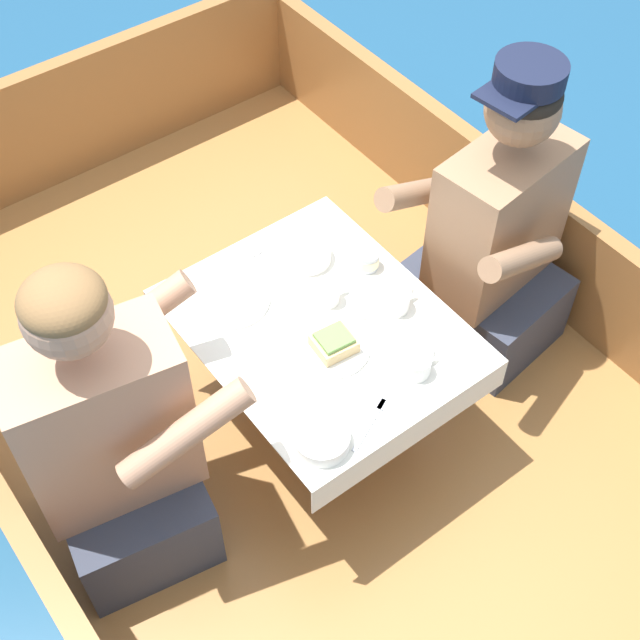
% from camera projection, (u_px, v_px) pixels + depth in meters
% --- Properties ---
extents(ground_plane, '(60.00, 60.00, 0.00)m').
position_uv_depth(ground_plane, '(316.00, 465.00, 2.99)').
color(ground_plane, navy).
extents(boat_deck, '(1.87, 2.96, 0.33)m').
position_uv_depth(boat_deck, '(316.00, 439.00, 2.87)').
color(boat_deck, '#9E6B38').
rests_on(boat_deck, ground_plane).
extents(gunwale_port, '(0.06, 2.96, 0.41)m').
position_uv_depth(gunwale_port, '(27.00, 545.00, 2.23)').
color(gunwale_port, '#936033').
rests_on(gunwale_port, boat_deck).
extents(gunwale_starboard, '(0.06, 2.96, 0.41)m').
position_uv_depth(gunwale_starboard, '(535.00, 237.00, 2.92)').
color(gunwale_starboard, '#936033').
rests_on(gunwale_starboard, boat_deck).
extents(bow_coaming, '(1.75, 0.06, 0.47)m').
position_uv_depth(bow_coaming, '(81.00, 113.00, 3.29)').
color(bow_coaming, '#936033').
rests_on(bow_coaming, boat_deck).
extents(cockpit_table, '(0.64, 0.78, 0.44)m').
position_uv_depth(cockpit_table, '(320.00, 336.00, 2.42)').
color(cockpit_table, '#B2B2B7').
rests_on(cockpit_table, boat_deck).
extents(person_port, '(0.57, 0.52, 1.00)m').
position_uv_depth(person_port, '(113.00, 445.00, 2.19)').
color(person_port, '#333847').
rests_on(person_port, boat_deck).
extents(person_starboard, '(0.56, 0.50, 1.02)m').
position_uv_depth(person_starboard, '(494.00, 241.00, 2.63)').
color(person_starboard, '#333847').
rests_on(person_starboard, boat_deck).
extents(plate_sandwich, '(0.19, 0.19, 0.01)m').
position_uv_depth(plate_sandwich, '(334.00, 349.00, 2.33)').
color(plate_sandwich, white).
rests_on(plate_sandwich, cockpit_table).
extents(plate_bread, '(0.20, 0.20, 0.01)m').
position_uv_depth(plate_bread, '(233.00, 300.00, 2.44)').
color(plate_bread, white).
rests_on(plate_bread, cockpit_table).
extents(sandwich, '(0.11, 0.10, 0.05)m').
position_uv_depth(sandwich, '(334.00, 342.00, 2.31)').
color(sandwich, tan).
rests_on(sandwich, plate_sandwich).
extents(bowl_port_near, '(0.14, 0.14, 0.04)m').
position_uv_depth(bowl_port_near, '(322.00, 439.00, 2.13)').
color(bowl_port_near, white).
rests_on(bowl_port_near, cockpit_table).
extents(bowl_starboard_near, '(0.14, 0.14, 0.04)m').
position_uv_depth(bowl_starboard_near, '(306.00, 253.00, 2.52)').
color(bowl_starboard_near, white).
rests_on(bowl_starboard_near, cockpit_table).
extents(coffee_cup_port, '(0.09, 0.06, 0.06)m').
position_uv_depth(coffee_cup_port, '(329.00, 293.00, 2.42)').
color(coffee_cup_port, white).
rests_on(coffee_cup_port, cockpit_table).
extents(coffee_cup_starboard, '(0.10, 0.07, 0.06)m').
position_uv_depth(coffee_cup_starboard, '(417.00, 365.00, 2.27)').
color(coffee_cup_starboard, white).
rests_on(coffee_cup_starboard, cockpit_table).
extents(coffee_cup_center, '(0.10, 0.07, 0.06)m').
position_uv_depth(coffee_cup_center, '(396.00, 300.00, 2.40)').
color(coffee_cup_center, white).
rests_on(coffee_cup_center, cockpit_table).
extents(tin_can, '(0.07, 0.07, 0.05)m').
position_uv_depth(tin_can, '(368.00, 260.00, 2.50)').
color(tin_can, silver).
rests_on(tin_can, cockpit_table).
extents(utensil_spoon_starboard, '(0.07, 0.17, 0.01)m').
position_uv_depth(utensil_spoon_starboard, '(373.00, 326.00, 2.38)').
color(utensil_spoon_starboard, silver).
rests_on(utensil_spoon_starboard, cockpit_table).
extents(utensil_spoon_port, '(0.08, 0.16, 0.01)m').
position_uv_depth(utensil_spoon_port, '(260.00, 263.00, 2.53)').
color(utensil_spoon_port, silver).
rests_on(utensil_spoon_port, cockpit_table).
extents(utensil_fork_port, '(0.16, 0.09, 0.00)m').
position_uv_depth(utensil_fork_port, '(372.00, 419.00, 2.19)').
color(utensil_fork_port, silver).
rests_on(utensil_fork_port, cockpit_table).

